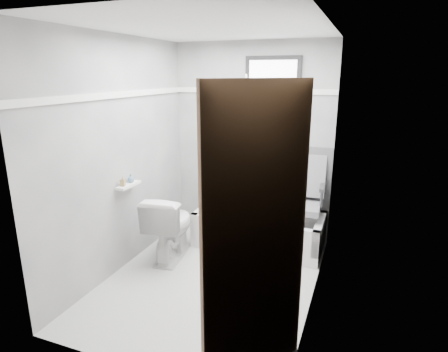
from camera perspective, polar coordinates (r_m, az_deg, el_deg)
The scene contains 19 objects.
floor at distance 3.95m, azimuth -1.89°, elevation -15.41°, with size 2.60×2.60×0.00m, color silver.
ceiling at distance 3.42m, azimuth -2.27°, elevation 21.69°, with size 2.60×2.60×0.00m, color silver.
wall_back at distance 4.69m, azimuth 4.18°, elevation 5.24°, with size 2.00×0.02×2.40m, color slate.
wall_front at distance 2.41m, azimuth -14.31°, elevation -5.17°, with size 2.00×0.02×2.40m, color slate.
wall_left at distance 3.99m, azimuth -15.43°, elevation 2.90°, with size 0.02×2.60×2.40m, color slate.
wall_right at distance 3.25m, azimuth 14.40°, elevation 0.19°, with size 0.02×2.60×2.40m, color slate.
bathtub at distance 4.58m, azimuth 5.35°, elevation -8.03°, with size 1.50×0.70×0.42m, color silver, non-canonical shape.
office_chair at distance 4.39m, azimuth 11.31°, elevation -3.65°, with size 0.57×0.57×0.99m, color slate, non-canonical shape.
toilet at distance 4.26m, azimuth -8.19°, elevation -7.58°, with size 0.42×0.76×0.74m, color white.
door at distance 2.14m, azimuth 9.13°, elevation -13.47°, with size 0.78×0.78×2.00m, color brown, non-canonical shape.
window at distance 4.54m, azimuth 7.46°, elevation 15.22°, with size 0.66×0.04×0.40m, color black, non-canonical shape.
backerboard at distance 4.71m, azimuth 6.96°, elevation 0.20°, with size 1.50×0.02×0.78m, color #4C4C4F.
trim_back at distance 4.61m, azimuth 4.29°, elevation 12.82°, with size 2.00×0.02×0.06m, color white.
trim_left at distance 3.90m, azimuth -15.93°, elevation 11.81°, with size 0.02×2.60×0.06m, color white.
pole at distance 4.49m, azimuth 3.77°, elevation 2.82°, with size 0.02×0.02×1.95m, color white.
shelf at distance 4.02m, azimuth -14.34°, elevation -1.36°, with size 0.10×0.32×0.03m, color white.
soap_bottle_a at distance 3.94m, azimuth -15.18°, elevation -0.74°, with size 0.05×0.05×0.10m, color olive.
soap_bottle_b at distance 4.05m, azimuth -14.02°, elevation -0.31°, with size 0.07×0.07×0.09m, color slate.
faucet at distance 4.88m, azimuth 1.68°, elevation -2.19°, with size 0.26×0.10×0.16m, color silver, non-canonical shape.
Camera 1 is at (1.33, -3.12, 2.03)m, focal length 30.00 mm.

